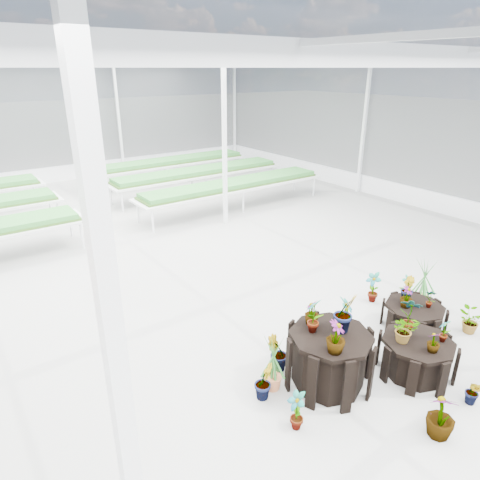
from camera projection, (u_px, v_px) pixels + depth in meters
ground_plane at (212, 314)px, 7.83m from camera, size 24.00×24.00×0.00m
greenhouse_shell at (208, 196)px, 6.99m from camera, size 18.00×24.00×4.50m
steel_frame at (208, 196)px, 6.99m from camera, size 18.00×24.00×4.50m
nursery_benches at (86, 200)px, 13.09m from camera, size 16.00×7.00×0.84m
plinth_tall at (329, 359)px, 5.99m from camera, size 1.57×1.57×0.81m
plinth_mid at (416, 357)px, 6.24m from camera, size 1.31×1.31×0.56m
plinth_low at (413, 317)px, 7.32m from camera, size 1.22×1.22×0.46m
nursery_plants at (381, 328)px, 6.54m from camera, size 4.33×3.00×1.40m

